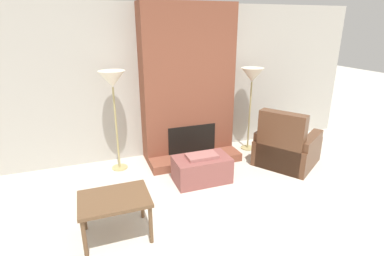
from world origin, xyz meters
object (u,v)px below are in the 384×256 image
Objects in this scene: armchair at (286,148)px; floor_lamp_right at (252,78)px; floor_lamp_left at (112,83)px; ottoman at (202,169)px; side_table at (114,202)px.

floor_lamp_right is (-0.24, 0.82, 1.06)m from armchair.
armchair is 0.79× the size of floor_lamp_left.
ottoman is 1.94m from floor_lamp_right.
side_table is (-2.90, -0.88, 0.14)m from armchair.
floor_lamp_left is (-1.12, 0.87, 1.22)m from ottoman.
side_table is 0.49× the size of floor_lamp_right.
floor_lamp_right is (2.66, 1.70, 0.92)m from side_table.
ottoman is at bearing -146.31° from floor_lamp_right.
floor_lamp_right is at bearing -0.00° from floor_lamp_left.
ottoman is at bearing 58.42° from armchair.
floor_lamp_left reaches higher than armchair.
side_table is 3.28m from floor_lamp_right.
armchair reaches higher than ottoman.
floor_lamp_left is (0.24, 1.70, 0.99)m from side_table.
floor_lamp_left is (-2.66, 0.82, 1.13)m from armchair.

